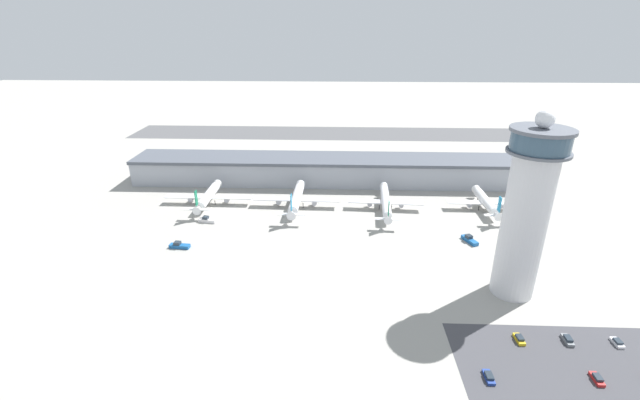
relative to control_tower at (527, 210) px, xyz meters
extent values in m
plane|color=#9E9B93|center=(-62.12, 29.95, -28.64)|extent=(1000.00, 1000.00, 0.00)
cube|color=#A3A8B2|center=(-62.12, 99.95, -22.51)|extent=(203.71, 22.00, 12.26)
cube|color=#4C515B|center=(-62.12, 99.95, -15.58)|extent=(203.71, 25.00, 1.60)
cube|color=#515154|center=(-62.12, 211.10, -28.64)|extent=(305.56, 44.00, 0.01)
cylinder|color=silver|center=(0.00, 0.00, -5.68)|extent=(12.92, 12.92, 45.93)
cylinder|color=#565B66|center=(0.00, 0.00, 17.69)|extent=(17.32, 17.32, 0.80)
cylinder|color=#334C60|center=(0.00, 0.00, 20.78)|extent=(15.93, 15.93, 5.39)
cylinder|color=#565B66|center=(0.00, 0.00, 23.97)|extent=(17.32, 17.32, 1.00)
sphere|color=white|center=(0.00, 0.00, 27.04)|extent=(5.15, 5.15, 5.15)
cube|color=#424247|center=(6.56, -36.85, -28.64)|extent=(64.00, 40.00, 0.01)
cylinder|color=white|center=(-116.68, 66.89, -24.29)|extent=(4.41, 25.65, 4.26)
cone|color=white|center=(-116.59, 81.62, -24.29)|extent=(4.28, 3.86, 4.26)
cone|color=white|center=(-116.77, 51.52, -24.29)|extent=(3.86, 5.13, 3.83)
cube|color=white|center=(-116.67, 67.40, -25.03)|extent=(41.30, 4.65, 0.44)
cylinder|color=#A8A8B2|center=(-125.34, 68.45, -26.32)|extent=(2.37, 4.70, 2.34)
cylinder|color=#A8A8B2|center=(-108.00, 68.35, -26.32)|extent=(2.37, 4.70, 2.34)
cube|color=#14704C|center=(-116.77, 50.50, -18.75)|extent=(0.32, 2.80, 6.81)
cube|color=white|center=(-116.78, 50.10, -23.86)|extent=(11.93, 2.07, 0.24)
cylinder|color=black|center=(-116.61, 78.50, -27.53)|extent=(0.28, 0.28, 2.22)
cylinder|color=black|center=(-113.70, 66.59, -27.53)|extent=(0.28, 0.28, 2.22)
cylinder|color=black|center=(-119.66, 66.62, -27.53)|extent=(0.28, 0.28, 2.22)
cylinder|color=white|center=(-74.75, 64.97, -24.08)|extent=(5.04, 29.68, 4.40)
cone|color=white|center=(-74.39, 81.74, -24.08)|extent=(4.49, 4.06, 4.40)
cone|color=white|center=(-75.12, 47.53, -24.08)|extent=(4.07, 5.37, 3.96)
cube|color=white|center=(-74.74, 65.56, -24.85)|extent=(39.93, 5.26, 0.44)
cylinder|color=#A8A8B2|center=(-83.08, 66.74, -26.18)|extent=(2.52, 4.89, 2.42)
cylinder|color=#A8A8B2|center=(-66.35, 66.38, -26.18)|extent=(2.52, 4.89, 2.42)
cube|color=#197FB2|center=(-75.15, 46.48, -18.36)|extent=(0.36, 2.81, 7.04)
cube|color=white|center=(-75.16, 46.08, -23.64)|extent=(12.37, 2.26, 0.24)
cylinder|color=black|center=(-74.46, 78.56, -27.46)|extent=(0.28, 0.28, 2.36)
cylinder|color=black|center=(-71.67, 64.69, -27.46)|extent=(0.28, 0.28, 2.36)
cylinder|color=black|center=(-77.83, 64.82, -27.46)|extent=(0.28, 0.28, 2.36)
cylinder|color=white|center=(-33.62, 63.58, -24.32)|extent=(5.74, 33.26, 3.91)
cone|color=white|center=(-32.61, 81.86, -24.32)|extent=(4.10, 3.73, 3.91)
cone|color=white|center=(-34.67, 44.72, -24.32)|extent=(3.77, 4.88, 3.52)
cube|color=white|center=(-33.59, 64.25, -25.00)|extent=(34.43, 6.29, 0.44)
cylinder|color=#A8A8B2|center=(-40.71, 65.64, -26.18)|extent=(2.38, 4.41, 2.15)
cylinder|color=#A8A8B2|center=(-26.35, 64.85, -26.18)|extent=(2.38, 4.41, 2.15)
cube|color=#14704C|center=(-34.72, 43.79, -19.24)|extent=(0.45, 2.81, 6.25)
cube|color=white|center=(-34.75, 43.39, -23.93)|extent=(11.03, 2.60, 0.24)
cylinder|color=black|center=(-32.77, 78.91, -27.46)|extent=(0.28, 0.28, 2.37)
cylinder|color=black|center=(-30.90, 63.30, -27.46)|extent=(0.28, 0.28, 2.37)
cylinder|color=black|center=(-36.36, 63.60, -27.46)|extent=(0.28, 0.28, 2.37)
cylinder|color=white|center=(12.24, 65.23, -24.42)|extent=(4.22, 24.69, 4.07)
cone|color=white|center=(12.33, 79.40, -24.42)|extent=(4.09, 3.69, 4.07)
cone|color=white|center=(12.15, 50.45, -24.42)|extent=(3.69, 4.91, 3.67)
cube|color=white|center=(12.25, 65.72, -25.13)|extent=(34.64, 4.61, 0.44)
cylinder|color=#A8A8B2|center=(4.98, 66.77, -26.36)|extent=(2.27, 4.49, 2.24)
cylinder|color=#A8A8B2|center=(19.52, 66.68, -26.36)|extent=(2.27, 4.49, 2.24)
cube|color=#197FB2|center=(12.15, 49.47, -19.12)|extent=(0.32, 2.80, 6.52)
cube|color=white|center=(12.15, 49.07, -24.01)|extent=(11.42, 2.07, 0.24)
cylinder|color=black|center=(12.31, 76.36, -27.55)|extent=(0.28, 0.28, 2.19)
cylinder|color=black|center=(15.09, 64.91, -27.55)|extent=(0.28, 0.28, 2.19)
cylinder|color=black|center=(9.39, 64.94, -27.55)|extent=(0.28, 0.28, 2.19)
cube|color=black|center=(-3.60, 33.38, -28.58)|extent=(4.68, 7.10, 0.12)
cube|color=#195699|center=(-3.60, 33.38, -27.92)|extent=(5.24, 8.32, 1.44)
cube|color=#232D38|center=(-3.89, 34.12, -26.61)|extent=(2.89, 3.02, 1.18)
cube|color=black|center=(-111.81, 47.34, -28.58)|extent=(6.73, 3.31, 0.12)
cube|color=silver|center=(-111.81, 47.34, -27.91)|extent=(7.96, 3.63, 1.46)
cube|color=#232D38|center=(-112.56, 47.48, -26.58)|extent=(2.63, 2.38, 1.19)
cube|color=black|center=(-116.05, 24.29, -28.58)|extent=(6.73, 2.96, 0.12)
cube|color=#195699|center=(-116.05, 24.29, -27.95)|extent=(7.98, 3.17, 1.38)
cube|color=#232D38|center=(-116.82, 24.36, -26.69)|extent=(2.53, 2.36, 1.13)
cube|color=black|center=(-6.28, -23.37, -28.58)|extent=(1.89, 3.84, 0.12)
cube|color=gold|center=(-6.28, -23.37, -28.22)|extent=(1.99, 4.56, 0.84)
cube|color=#232D38|center=(-6.28, -23.48, -27.46)|extent=(1.69, 2.53, 0.69)
cube|color=black|center=(19.51, -23.68, -28.58)|extent=(1.86, 3.52, 0.12)
cube|color=silver|center=(19.51, -23.68, -28.27)|extent=(1.96, 4.18, 0.75)
cube|color=#232D38|center=(19.51, -23.78, -27.59)|extent=(1.68, 2.32, 0.61)
cube|color=black|center=(6.65, -23.23, -28.58)|extent=(1.90, 4.01, 0.12)
cube|color=slate|center=(6.65, -23.23, -28.21)|extent=(2.00, 4.76, 0.86)
cube|color=#232D38|center=(6.64, -23.34, -27.43)|extent=(1.70, 2.64, 0.70)
cube|color=black|center=(6.98, -36.87, -28.58)|extent=(1.78, 3.79, 0.12)
cube|color=red|center=(6.98, -36.87, -28.24)|extent=(1.87, 4.51, 0.81)
cube|color=#232D38|center=(6.98, -36.98, -27.50)|extent=(1.62, 2.49, 0.66)
cube|color=black|center=(-18.87, -37.24, -28.58)|extent=(1.81, 4.00, 0.12)
cube|color=navy|center=(-18.87, -37.24, -28.26)|extent=(1.89, 4.76, 0.75)
cube|color=#232D38|center=(-18.87, -37.36, -27.58)|extent=(1.66, 2.62, 0.62)
camera|label=1|loc=(-56.66, -117.88, 51.08)|focal=24.00mm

